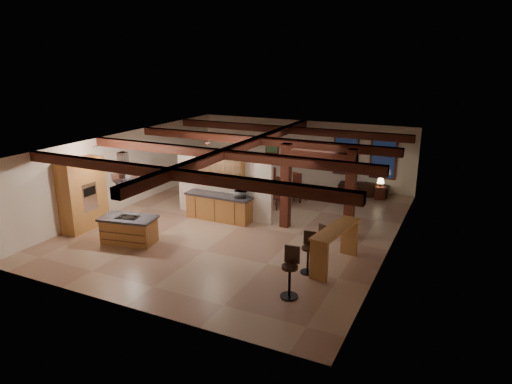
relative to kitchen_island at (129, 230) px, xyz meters
The scene contains 23 objects.
ground 3.87m from the kitchen_island, 49.69° to the left, with size 12.00×12.00×0.00m, color tan.
room_walls 4.08m from the kitchen_island, 49.69° to the left, with size 12.00×12.00×12.00m.
ceiling_beams 4.50m from the kitchen_island, 49.69° to the left, with size 10.00×12.00×0.28m.
timber_posts 6.20m from the kitchen_island, 34.53° to the left, with size 2.50×0.30×2.90m.
partition_wall 3.80m from the kitchen_island, 66.57° to the left, with size 3.80×0.18×2.20m, color silver.
pantry_cabinet 2.33m from the kitchen_island, behind, with size 0.67×1.60×2.40m.
back_counter 3.39m from the kitchen_island, 63.94° to the left, with size 2.50×0.66×0.94m.
upper_display_cabinet 3.84m from the kitchen_island, 65.36° to the left, with size 1.80×0.36×0.95m.
range_hood 1.35m from the kitchen_island, ahead, with size 1.10×1.10×1.40m.
back_windows 10.38m from the kitchen_island, 59.19° to the left, with size 2.70×0.07×1.70m.
framed_art 9.01m from the kitchen_island, 83.65° to the left, with size 0.65×0.05×0.85m.
recessed_cans 2.64m from the kitchen_island, 92.63° to the left, with size 3.16×2.46×0.03m.
kitchen_island is the anchor object (origin of this frame).
dining_table 6.47m from the kitchen_island, 67.95° to the left, with size 1.98×1.11×0.70m, color #3E190F.
sofa 10.03m from the kitchen_island, 57.12° to the left, with size 2.06×0.80×0.60m, color black.
microwave 3.92m from the kitchen_island, 51.87° to the left, with size 0.44×0.30×0.24m, color silver.
bar_counter 6.42m from the kitchen_island, 10.21° to the left, with size 0.88×2.25×1.15m.
side_table 10.16m from the kitchen_island, 52.43° to the left, with size 0.42×0.42×0.52m, color #36130D.
table_lamp 10.16m from the kitchen_island, 52.43° to the left, with size 0.29×0.29×0.34m.
bar_stool_a 5.88m from the kitchen_island, ahead, with size 0.44×0.45×1.27m.
bar_stool_b 5.78m from the kitchen_island, ahead, with size 0.40×0.41×1.14m.
bar_stool_c 5.95m from the kitchen_island, 13.22° to the left, with size 0.40×0.40×1.04m.
dining_chairs 6.47m from the kitchen_island, 67.95° to the left, with size 2.35×2.35×1.20m.
Camera 1 is at (6.90, -13.23, 5.66)m, focal length 32.00 mm.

